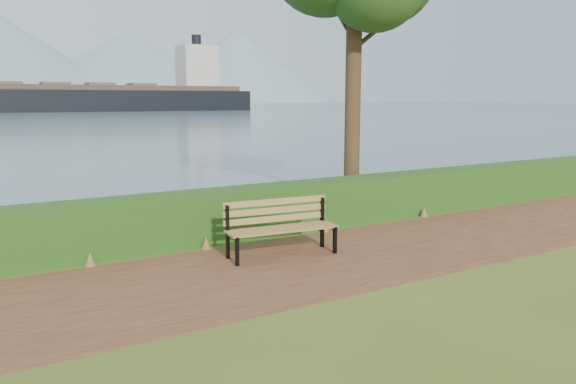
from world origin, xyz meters
TOP-DOWN VIEW (x-y plane):
  - ground at (0.00, 0.00)m, footprint 140.00×140.00m
  - path at (0.00, 0.30)m, footprint 40.00×3.40m
  - hedge at (0.00, 2.60)m, footprint 32.00×0.85m
  - bench at (-0.11, 1.00)m, footprint 2.06×0.82m
  - cargo_ship at (29.42, 122.40)m, footprint 65.07×11.41m

SIDE VIEW (x-z plane):
  - ground at x=0.00m, z-range 0.00..0.00m
  - path at x=0.00m, z-range 0.00..0.01m
  - hedge at x=0.00m, z-range 0.00..1.00m
  - bench at x=-0.11m, z-range 0.08..1.08m
  - cargo_ship at x=29.42m, z-range -6.91..12.79m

